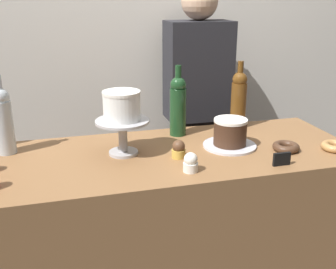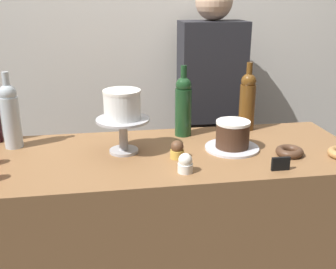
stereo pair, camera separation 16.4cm
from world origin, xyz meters
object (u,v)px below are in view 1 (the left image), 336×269
cupcake_vanilla (191,163)px  price_sign_chalkboard (282,159)px  cupcake_chocolate (179,149)px  barista_figure (197,119)px  donut_chocolate (286,147)px  chocolate_round_cake (230,132)px  wine_bottle_clear (3,120)px  wine_bottle_amber (239,98)px  donut_maple (335,146)px  wine_bottle_green (178,105)px  cake_stand_pedestal (123,131)px  white_layer_cake (122,106)px

cupcake_vanilla → price_sign_chalkboard: cupcake_vanilla is taller
cupcake_chocolate → price_sign_chalkboard: bearing=-26.5°
barista_figure → cupcake_vanilla: bearing=-110.5°
donut_chocolate → cupcake_vanilla: bearing=-167.9°
chocolate_round_cake → wine_bottle_clear: bearing=169.3°
chocolate_round_cake → cupcake_vanilla: (-0.24, -0.20, -0.03)m
chocolate_round_cake → barista_figure: barista_figure is taller
wine_bottle_amber → cupcake_chocolate: wine_bottle_amber is taller
chocolate_round_cake → donut_chocolate: chocolate_round_cake is taller
donut_maple → price_sign_chalkboard: size_ratio=1.60×
wine_bottle_green → wine_bottle_amber: (0.32, 0.04, 0.00)m
barista_figure → donut_chocolate: bearing=-79.8°
chocolate_round_cake → cupcake_chocolate: bearing=-166.6°
cupcake_chocolate → barista_figure: 0.79m
cake_stand_pedestal → wine_bottle_green: wine_bottle_green is taller
cake_stand_pedestal → chocolate_round_cake: bearing=-4.8°
donut_chocolate → donut_maple: 0.21m
wine_bottle_clear → cupcake_chocolate: wine_bottle_clear is taller
donut_chocolate → donut_maple: bearing=-13.3°
wine_bottle_green → barista_figure: (0.25, 0.44, -0.22)m
wine_bottle_green → price_sign_chalkboard: wine_bottle_green is taller
white_layer_cake → price_sign_chalkboard: white_layer_cake is taller
wine_bottle_clear → donut_chocolate: size_ratio=2.91×
white_layer_cake → cupcake_chocolate: white_layer_cake is taller
cupcake_chocolate → wine_bottle_clear: bearing=160.9°
wine_bottle_amber → donut_maple: size_ratio=2.91×
donut_maple → barista_figure: (-0.34, 0.80, -0.09)m
donut_maple → price_sign_chalkboard: 0.31m
chocolate_round_cake → wine_bottle_amber: wine_bottle_amber is taller
white_layer_cake → donut_maple: white_layer_cake is taller
cake_stand_pedestal → cupcake_vanilla: cake_stand_pedestal is taller
white_layer_cake → chocolate_round_cake: 0.48m
cupcake_vanilla → cupcake_chocolate: (-0.00, 0.14, 0.00)m
white_layer_cake → chocolate_round_cake: bearing=-4.8°
cake_stand_pedestal → price_sign_chalkboard: cake_stand_pedestal is taller
wine_bottle_amber → cupcake_vanilla: 0.61m
price_sign_chalkboard → wine_bottle_green: bearing=122.1°
wine_bottle_amber → donut_maple: (0.26, -0.40, -0.13)m
wine_bottle_green → barista_figure: bearing=60.7°
cupcake_vanilla → wine_bottle_green: bearing=80.1°
chocolate_round_cake → wine_bottle_green: 0.28m
price_sign_chalkboard → wine_bottle_amber: bearing=85.7°
cupcake_vanilla → chocolate_round_cake: bearing=39.4°
wine_bottle_green → cupcake_vanilla: wine_bottle_green is taller
chocolate_round_cake → wine_bottle_amber: size_ratio=0.44×
cupcake_chocolate → price_sign_chalkboard: size_ratio=1.06×
wine_bottle_clear → cupcake_chocolate: 0.72m
cake_stand_pedestal → donut_maple: (0.87, -0.19, -0.08)m
chocolate_round_cake → donut_chocolate: (0.21, -0.10, -0.05)m
cake_stand_pedestal → wine_bottle_amber: bearing=19.4°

